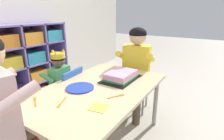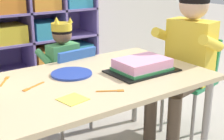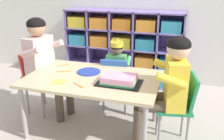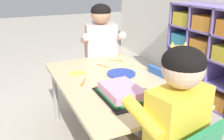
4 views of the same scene
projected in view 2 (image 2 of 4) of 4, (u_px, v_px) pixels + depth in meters
name	position (u px, v px, depth m)	size (l,w,h in m)	color
storage_cubby_shelf	(10.00, 44.00, 2.72)	(1.63, 0.34, 1.02)	#7F6BB2
activity_table	(95.00, 86.00, 1.72)	(1.24, 0.77, 0.56)	#D1B789
classroom_chair_blue	(69.00, 83.00, 2.18)	(0.34, 0.37, 0.63)	blue
child_with_crown	(60.00, 61.00, 2.22)	(0.31, 0.31, 0.81)	#4C9E5B
classroom_chair_guest_side	(192.00, 77.00, 2.20)	(0.37, 0.36, 0.67)	#238451
guest_at_table_side	(186.00, 50.00, 2.06)	(0.46, 0.44, 1.00)	yellow
birthday_cake_on_tray	(142.00, 66.00, 1.80)	(0.39, 0.26, 0.07)	black
paper_plate_stack	(72.00, 74.00, 1.75)	(0.23, 0.23, 0.01)	#233DA3
paper_napkin_square	(73.00, 99.00, 1.42)	(0.11, 0.11, 0.00)	#F4DB4C
fork_at_table_front_edge	(32.00, 87.00, 1.57)	(0.14, 0.07, 0.00)	orange
fork_near_child_seat	(112.00, 91.00, 1.52)	(0.12, 0.08, 0.00)	orange
fork_beside_plate_stack	(5.00, 81.00, 1.65)	(0.09, 0.13, 0.00)	orange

